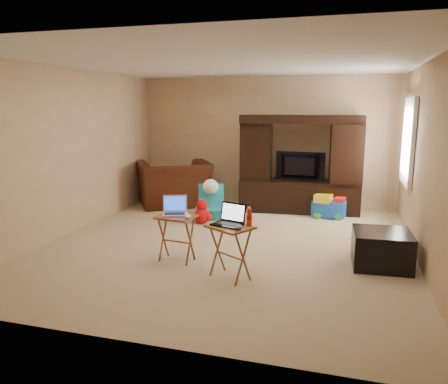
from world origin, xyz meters
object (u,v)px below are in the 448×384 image
(mouse_left, at_px, (188,216))
(mouse_right, at_px, (239,227))
(television, at_px, (299,166))
(laptop_left, at_px, (175,206))
(child_rocker, at_px, (208,202))
(recliner, at_px, (174,183))
(plush_toy, at_px, (202,211))
(push_toy, at_px, (329,206))
(tray_table_right, at_px, (230,252))
(ottoman, at_px, (381,249))
(entertainment_center, at_px, (300,164))
(tray_table_left, at_px, (177,238))
(water_bottle, at_px, (249,217))
(laptop_right, at_px, (227,215))

(mouse_left, height_order, mouse_right, mouse_right)
(television, distance_m, laptop_left, 3.25)
(child_rocker, distance_m, laptop_left, 2.17)
(recliner, xyz_separation_m, plush_toy, (0.98, -1.15, -0.23))
(recliner, bearing_deg, plush_toy, 97.18)
(plush_toy, bearing_deg, mouse_left, -75.99)
(push_toy, distance_m, tray_table_right, 3.29)
(tray_table_right, xyz_separation_m, laptop_left, (-0.83, 0.40, 0.40))
(ottoman, bearing_deg, entertainment_center, 117.01)
(plush_toy, relative_size, mouse_left, 3.45)
(entertainment_center, height_order, tray_table_left, entertainment_center)
(plush_toy, bearing_deg, mouse_right, -62.14)
(push_toy, relative_size, tray_table_left, 0.96)
(entertainment_center, relative_size, plush_toy, 5.30)
(entertainment_center, height_order, television, entertainment_center)
(laptop_left, distance_m, mouse_right, 1.09)
(plush_toy, xyz_separation_m, water_bottle, (1.28, -2.09, 0.51))
(television, bearing_deg, tray_table_right, 87.74)
(entertainment_center, bearing_deg, child_rocker, -152.73)
(recliner, relative_size, tray_table_right, 2.17)
(child_rocker, distance_m, ottoman, 3.21)
(push_toy, bearing_deg, plush_toy, -141.24)
(entertainment_center, distance_m, mouse_left, 3.32)
(ottoman, bearing_deg, television, 117.43)
(plush_toy, distance_m, water_bottle, 2.50)
(mouse_right, distance_m, water_bottle, 0.22)
(mouse_left, xyz_separation_m, water_bottle, (0.81, -0.22, 0.10))
(mouse_left, bearing_deg, laptop_right, -25.85)
(push_toy, relative_size, mouse_right, 4.48)
(ottoman, bearing_deg, child_rocker, 149.51)
(ottoman, bearing_deg, push_toy, 108.18)
(plush_toy, height_order, mouse_right, mouse_right)
(entertainment_center, bearing_deg, ottoman, -68.39)
(child_rocker, bearing_deg, tray_table_right, -86.22)
(entertainment_center, height_order, laptop_right, entertainment_center)
(entertainment_center, bearing_deg, mouse_left, -112.79)
(tray_table_left, distance_m, mouse_right, 1.11)
(ottoman, bearing_deg, mouse_left, -165.56)
(entertainment_center, height_order, plush_toy, entertainment_center)
(laptop_left, distance_m, water_bottle, 1.08)
(push_toy, bearing_deg, laptop_left, -109.84)
(recliner, distance_m, child_rocker, 1.27)
(television, relative_size, mouse_left, 7.59)
(child_rocker, bearing_deg, television, 11.88)
(television, distance_m, water_bottle, 3.34)
(television, xyz_separation_m, mouse_right, (-0.24, -3.53, -0.21))
(tray_table_right, bearing_deg, mouse_left, -175.22)
(laptop_left, bearing_deg, ottoman, -8.77)
(recliner, height_order, tray_table_right, recliner)
(entertainment_center, distance_m, ottoman, 2.96)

